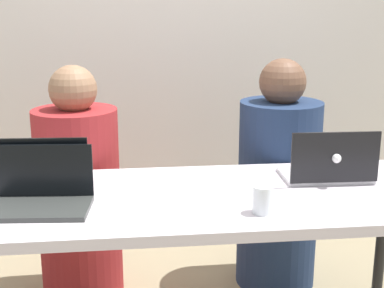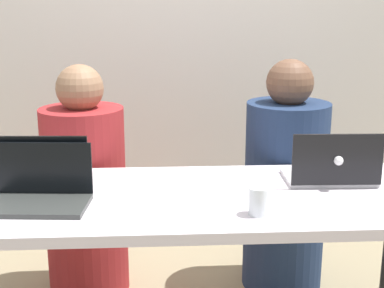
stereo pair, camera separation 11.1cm
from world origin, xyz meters
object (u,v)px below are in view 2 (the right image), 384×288
(water_glass_right, at_px, (258,203))
(person_on_right, at_px, (285,189))
(laptop_back_right, at_px, (331,172))
(person_on_left, at_px, (85,194))
(laptop_front_left, at_px, (39,192))
(laptop_back_left, at_px, (50,176))

(water_glass_right, bearing_deg, person_on_right, 70.31)
(laptop_back_right, height_order, water_glass_right, laptop_back_right)
(person_on_left, distance_m, laptop_front_left, 0.69)
(laptop_front_left, xyz_separation_m, water_glass_right, (0.77, -0.14, -0.00))
(person_on_left, bearing_deg, laptop_back_left, 91.95)
(person_on_left, relative_size, person_on_right, 0.98)
(laptop_back_left, distance_m, laptop_back_right, 1.12)
(person_on_left, distance_m, laptop_back_left, 0.53)
(laptop_back_right, relative_size, water_glass_right, 3.66)
(person_on_right, xyz_separation_m, laptop_back_left, (-1.05, -0.47, 0.24))
(laptop_back_right, height_order, laptop_front_left, laptop_back_right)
(laptop_back_right, bearing_deg, laptop_back_left, 1.32)
(laptop_front_left, relative_size, water_glass_right, 3.82)
(laptop_back_left, xyz_separation_m, laptop_front_left, (-0.00, -0.18, -0.00))
(laptop_back_left, distance_m, laptop_front_left, 0.18)
(laptop_back_left, relative_size, laptop_front_left, 0.93)
(laptop_back_left, height_order, laptop_front_left, laptop_back_left)
(laptop_back_right, bearing_deg, laptop_front_left, 10.30)
(person_on_left, relative_size, laptop_back_right, 3.18)
(person_on_right, height_order, laptop_back_left, person_on_right)
(laptop_back_left, bearing_deg, person_on_left, -94.59)
(person_on_right, distance_m, laptop_back_right, 0.53)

